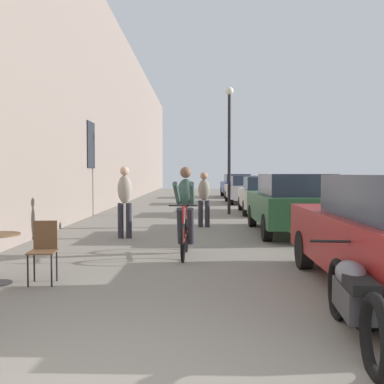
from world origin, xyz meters
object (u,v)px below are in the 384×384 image
object	(u,v)px
street_lamp	(229,134)
parked_car_second	(291,203)
cyclist_on_bicycle	(185,213)
cafe_chair_mid_toward_street	(44,247)
parked_motorcycle	(354,299)
pedestrian_mid	(204,196)
parked_car_fourth	(244,189)
parked_car_third	(263,194)
pedestrian_near	(125,198)
parked_car_fifth	(236,185)

from	to	relation	value
street_lamp	parked_car_second	world-z (taller)	street_lamp
cyclist_on_bicycle	cafe_chair_mid_toward_street	bearing A→B (deg)	-131.31
parked_motorcycle	pedestrian_mid	bearing A→B (deg)	98.00
parked_car_second	parked_car_fourth	bearing A→B (deg)	90.00
parked_car_second	parked_car_third	world-z (taller)	parked_car_second
parked_car_second	parked_car_fourth	world-z (taller)	parked_car_second
parked_car_fourth	cafe_chair_mid_toward_street	bearing A→B (deg)	-105.01
cyclist_on_bicycle	pedestrian_near	distance (m)	2.70
cafe_chair_mid_toward_street	parked_car_fourth	xyz separation A→B (m)	(4.68, 17.44, 0.24)
parked_car_fifth	parked_motorcycle	size ratio (longest dim) A/B	2.04
parked_car_second	parked_motorcycle	distance (m)	7.69
parked_car_third	street_lamp	bearing A→B (deg)	-164.16
pedestrian_mid	street_lamp	world-z (taller)	street_lamp
cafe_chair_mid_toward_street	parked_car_second	xyz separation A→B (m)	(4.68, 5.37, 0.30)
cyclist_on_bicycle	parked_car_fourth	distance (m)	15.42
street_lamp	parked_car_fourth	distance (m)	7.02
street_lamp	parked_motorcycle	xyz separation A→B (m)	(0.23, -13.18, -2.70)
street_lamp	parked_car_fifth	bearing A→B (deg)	83.86
parked_car_fourth	parked_car_second	bearing A→B (deg)	-90.00
cafe_chair_mid_toward_street	parked_car_fourth	world-z (taller)	parked_car_fourth
pedestrian_near	parked_car_third	world-z (taller)	pedestrian_near
cyclist_on_bicycle	parked_car_fourth	bearing A→B (deg)	79.94
parked_car_fourth	cyclist_on_bicycle	bearing A→B (deg)	-100.06
pedestrian_near	street_lamp	world-z (taller)	street_lamp
parked_car_fourth	parked_motorcycle	size ratio (longest dim) A/B	1.94
pedestrian_near	parked_car_second	world-z (taller)	pedestrian_near
parked_car_fourth	parked_car_fifth	distance (m)	6.10
cafe_chair_mid_toward_street	parked_motorcycle	world-z (taller)	cafe_chair_mid_toward_street
cyclist_on_bicycle	parked_car_fifth	size ratio (longest dim) A/B	0.40
street_lamp	parked_car_fourth	size ratio (longest dim) A/B	1.18
street_lamp	parked_car_fifth	world-z (taller)	street_lamp
pedestrian_mid	parked_car_fourth	distance (m)	10.90
cafe_chair_mid_toward_street	pedestrian_mid	bearing A→B (deg)	70.43
pedestrian_near	street_lamp	bearing A→B (deg)	65.15
cafe_chair_mid_toward_street	parked_car_second	bearing A→B (deg)	48.97
street_lamp	parked_car_fifth	xyz separation A→B (m)	(1.36, 12.59, -2.31)
pedestrian_mid	parked_car_fifth	xyz separation A→B (m)	(2.39, 16.76, -0.11)
parked_car_fifth	parked_motorcycle	distance (m)	25.80
street_lamp	pedestrian_mid	bearing A→B (deg)	-103.94
parked_car_fifth	street_lamp	bearing A→B (deg)	-96.14
parked_motorcycle	street_lamp	bearing A→B (deg)	91.02
pedestrian_near	parked_car_second	xyz separation A→B (m)	(4.23, 0.90, -0.17)
cyclist_on_bicycle	pedestrian_mid	world-z (taller)	cyclist_on_bicycle
cyclist_on_bicycle	parked_motorcycle	bearing A→B (deg)	-69.32
pedestrian_mid	parked_car_third	world-z (taller)	pedestrian_mid
cafe_chair_mid_toward_street	parked_motorcycle	size ratio (longest dim) A/B	0.42
street_lamp	parked_car_fifth	size ratio (longest dim) A/B	1.12
pedestrian_mid	parked_car_third	distance (m)	5.14
cafe_chair_mid_toward_street	cyclist_on_bicycle	world-z (taller)	cyclist_on_bicycle
pedestrian_mid	parked_car_second	bearing A→B (deg)	-31.80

